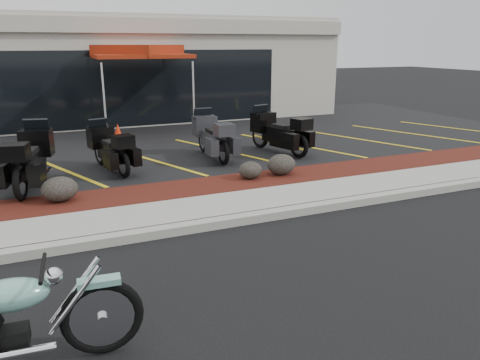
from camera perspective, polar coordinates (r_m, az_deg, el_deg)
name	(u,v)px	position (r m, az deg, el deg)	size (l,w,h in m)	color
ground	(230,248)	(7.23, -1.21, -8.34)	(90.00, 90.00, 0.00)	black
curb	(210,224)	(7.98, -3.65, -5.36)	(24.00, 0.25, 0.15)	gray
sidewalk	(197,211)	(8.60, -5.23, -3.76)	(24.00, 1.20, 0.15)	gray
mulch_bed	(179,192)	(9.68, -7.45, -1.48)	(24.00, 1.20, 0.16)	black
upper_lot	(130,143)	(14.80, -13.26, 4.42)	(26.00, 9.60, 0.15)	black
dealership_building	(99,69)	(20.74, -16.85, 12.85)	(18.00, 8.16, 4.00)	#A5A195
boulder_left	(60,189)	(9.38, -21.13, -1.04)	(0.66, 0.55, 0.47)	black
boulder_mid	(250,170)	(10.25, 1.27, 1.22)	(0.53, 0.44, 0.38)	black
boulder_right	(281,164)	(10.59, 5.07, 1.91)	(0.66, 0.55, 0.47)	black
hero_cruiser	(101,306)	(4.95, -16.54, -14.53)	(3.04, 0.77, 1.07)	#6EAB9C
touring_black_front	(39,148)	(11.19, -23.32, 3.58)	(2.25, 0.86, 1.31)	black
touring_black_mid	(99,142)	(11.86, -16.78, 4.47)	(1.97, 0.75, 1.15)	black
touring_grey	(203,130)	(12.77, -4.50, 6.08)	(2.09, 0.80, 1.22)	#313237
touring_black_rear	(260,126)	(13.27, 2.48, 6.54)	(2.12, 0.81, 1.24)	black
traffic_cone	(118,132)	(14.98, -14.65, 5.72)	(0.31, 0.31, 0.50)	red
popup_canopy	(139,53)	(16.45, -12.24, 14.91)	(3.58, 3.58, 2.82)	silver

